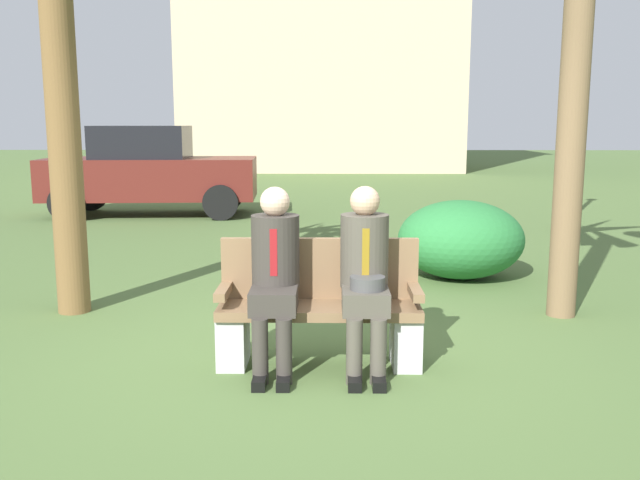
{
  "coord_description": "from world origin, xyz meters",
  "views": [
    {
      "loc": [
        0.12,
        -4.99,
        1.73
      ],
      "look_at": [
        0.05,
        0.14,
        0.85
      ],
      "focal_mm": 38.49,
      "sensor_mm": 36.0,
      "label": 1
    }
  ],
  "objects_px": {
    "seated_man_left": "(275,269)",
    "parked_car_near": "(149,171)",
    "park_bench": "(319,309)",
    "shrub_near_bench": "(461,239)",
    "street_lamp": "(569,87)",
    "seated_man_right": "(365,270)"
  },
  "relations": [
    {
      "from": "parked_car_near",
      "to": "street_lamp",
      "type": "bearing_deg",
      "value": -11.98
    },
    {
      "from": "shrub_near_bench",
      "to": "street_lamp",
      "type": "xyz_separation_m",
      "value": [
        2.39,
        3.76,
        1.86
      ]
    },
    {
      "from": "shrub_near_bench",
      "to": "street_lamp",
      "type": "bearing_deg",
      "value": 57.58
    },
    {
      "from": "park_bench",
      "to": "shrub_near_bench",
      "type": "distance_m",
      "value": 3.21
    },
    {
      "from": "shrub_near_bench",
      "to": "parked_car_near",
      "type": "height_order",
      "value": "parked_car_near"
    },
    {
      "from": "parked_car_near",
      "to": "street_lamp",
      "type": "relative_size",
      "value": 1.05
    },
    {
      "from": "park_bench",
      "to": "shrub_near_bench",
      "type": "xyz_separation_m",
      "value": [
        1.55,
        2.82,
        0.04
      ]
    },
    {
      "from": "seated_man_left",
      "to": "seated_man_right",
      "type": "xyz_separation_m",
      "value": [
        0.63,
        -0.01,
        -0.0
      ]
    },
    {
      "from": "seated_man_right",
      "to": "parked_car_near",
      "type": "bearing_deg",
      "value": 113.83
    },
    {
      "from": "seated_man_left",
      "to": "parked_car_near",
      "type": "xyz_separation_m",
      "value": [
        -3.01,
        8.24,
        0.12
      ]
    },
    {
      "from": "park_bench",
      "to": "shrub_near_bench",
      "type": "relative_size",
      "value": 1.02
    },
    {
      "from": "park_bench",
      "to": "street_lamp",
      "type": "height_order",
      "value": "street_lamp"
    },
    {
      "from": "shrub_near_bench",
      "to": "street_lamp",
      "type": "relative_size",
      "value": 0.37
    },
    {
      "from": "park_bench",
      "to": "street_lamp",
      "type": "xyz_separation_m",
      "value": [
        3.94,
        6.58,
        1.9
      ]
    },
    {
      "from": "seated_man_left",
      "to": "shrub_near_bench",
      "type": "bearing_deg",
      "value": 57.66
    },
    {
      "from": "seated_man_left",
      "to": "seated_man_right",
      "type": "height_order",
      "value": "seated_man_right"
    },
    {
      "from": "seated_man_left",
      "to": "parked_car_near",
      "type": "bearing_deg",
      "value": 110.08
    },
    {
      "from": "seated_man_right",
      "to": "parked_car_near",
      "type": "distance_m",
      "value": 9.02
    },
    {
      "from": "park_bench",
      "to": "street_lamp",
      "type": "relative_size",
      "value": 0.38
    },
    {
      "from": "park_bench",
      "to": "seated_man_left",
      "type": "xyz_separation_m",
      "value": [
        -0.31,
        -0.12,
        0.32
      ]
    },
    {
      "from": "seated_man_left",
      "to": "seated_man_right",
      "type": "bearing_deg",
      "value": -0.47
    },
    {
      "from": "seated_man_left",
      "to": "parked_car_near",
      "type": "distance_m",
      "value": 8.78
    }
  ]
}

